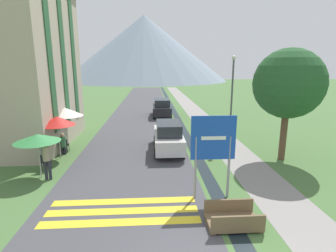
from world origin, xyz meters
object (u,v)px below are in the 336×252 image
(parked_car_far, at_px, (162,108))
(cafe_umbrella_rear_white, at_px, (65,112))
(parked_car_near, at_px, (168,136))
(hotel_building, at_px, (23,53))
(cafe_chair_near_left, at_px, (45,161))
(cafe_chair_far_left, at_px, (62,144))
(person_seated_far, at_px, (45,153))
(cafe_chair_far_right, at_px, (65,144))
(tree_by_path, at_px, (289,84))
(road_sign, at_px, (213,145))
(streetlamp, at_px, (232,93))
(person_standing_terrace, at_px, (47,158))
(cafe_umbrella_middle_red, at_px, (57,121))
(footbridge, at_px, (233,219))
(cafe_umbrella_front_green, at_px, (37,138))
(person_seated_near, at_px, (63,143))

(parked_car_far, relative_size, cafe_umbrella_rear_white, 1.75)
(parked_car_near, distance_m, parked_car_far, 11.47)
(hotel_building, height_order, cafe_chair_near_left, hotel_building)
(cafe_chair_far_left, distance_m, person_seated_far, 2.15)
(parked_car_far, bearing_deg, person_seated_far, -116.30)
(cafe_chair_far_right, distance_m, tree_by_path, 13.21)
(road_sign, xyz_separation_m, streetlamp, (2.95, 7.44, 1.23))
(hotel_building, xyz_separation_m, cafe_chair_near_left, (2.68, -4.80, -5.39))
(road_sign, xyz_separation_m, person_standing_terrace, (-7.11, 2.10, -1.10))
(cafe_chair_near_left, relative_size, cafe_chair_far_right, 1.00)
(cafe_umbrella_middle_red, distance_m, streetlamp, 10.82)
(footbridge, xyz_separation_m, cafe_umbrella_front_green, (-7.84, 4.37, 1.68))
(cafe_chair_far_right, relative_size, tree_by_path, 0.14)
(person_seated_near, bearing_deg, tree_by_path, -7.45)
(parked_car_far, distance_m, cafe_umbrella_front_green, 16.34)
(road_sign, relative_size, person_seated_near, 2.57)
(person_standing_terrace, xyz_separation_m, person_seated_far, (-0.82, 1.85, -0.37))
(hotel_building, bearing_deg, road_sign, -37.89)
(cafe_chair_near_left, height_order, person_standing_terrace, person_standing_terrace)
(hotel_building, bearing_deg, cafe_umbrella_middle_red, -47.02)
(person_seated_near, bearing_deg, person_standing_terrace, -82.83)
(hotel_building, xyz_separation_m, streetlamp, (13.27, -0.59, -2.52))
(cafe_chair_near_left, bearing_deg, road_sign, -49.53)
(footbridge, bearing_deg, streetlamp, 74.06)
(person_seated_near, bearing_deg, parked_car_far, 61.72)
(cafe_chair_far_right, bearing_deg, tree_by_path, -15.43)
(footbridge, distance_m, tree_by_path, 8.59)
(road_sign, xyz_separation_m, person_seated_far, (-7.93, 3.95, -1.46))
(cafe_chair_far_left, height_order, cafe_umbrella_rear_white, cafe_umbrella_rear_white)
(cafe_chair_near_left, distance_m, person_seated_far, 0.80)
(person_standing_terrace, bearing_deg, streetlamp, 27.94)
(parked_car_near, relative_size, cafe_umbrella_front_green, 2.14)
(cafe_chair_far_right, xyz_separation_m, cafe_umbrella_rear_white, (-0.17, 1.19, 1.77))
(cafe_chair_near_left, bearing_deg, cafe_umbrella_rear_white, 65.20)
(cafe_umbrella_front_green, bearing_deg, hotel_building, 116.16)
(cafe_chair_far_right, height_order, tree_by_path, tree_by_path)
(cafe_umbrella_middle_red, bearing_deg, hotel_building, 132.98)
(cafe_chair_far_left, xyz_separation_m, person_seated_near, (0.21, -0.36, 0.20))
(road_sign, xyz_separation_m, tree_by_path, (4.93, 4.09, 2.04))
(cafe_chair_far_right, xyz_separation_m, streetlamp, (10.56, 1.37, 2.87))
(parked_car_near, height_order, person_seated_far, parked_car_near)
(cafe_chair_far_right, distance_m, streetlamp, 11.03)
(cafe_chair_far_right, bearing_deg, parked_car_far, 54.40)
(cafe_chair_near_left, height_order, cafe_chair_far_right, same)
(parked_car_far, xyz_separation_m, cafe_umbrella_middle_red, (-6.28, -12.43, 1.26))
(cafe_umbrella_front_green, bearing_deg, footbridge, -29.12)
(hotel_building, xyz_separation_m, footbridge, (10.59, -9.97, -5.67))
(cafe_umbrella_middle_red, relative_size, tree_by_path, 0.40)
(footbridge, bearing_deg, cafe_umbrella_rear_white, 131.18)
(cafe_chair_near_left, relative_size, person_seated_far, 0.68)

